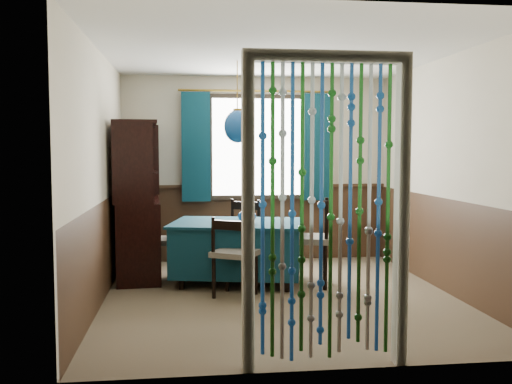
{
  "coord_description": "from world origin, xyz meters",
  "views": [
    {
      "loc": [
        -0.95,
        -5.74,
        1.52
      ],
      "look_at": [
        -0.19,
        0.47,
        1.05
      ],
      "focal_mm": 40.0,
      "sensor_mm": 36.0,
      "label": 1
    }
  ],
  "objects": [
    {
      "name": "pendant_lamp",
      "position": [
        -0.38,
        0.64,
        1.78
      ],
      "size": [
        0.3,
        0.3,
        0.91
      ],
      "color": "olive",
      "rests_on": "ceiling"
    },
    {
      "name": "wall_back",
      "position": [
        0.0,
        2.0,
        1.25
      ],
      "size": [
        3.6,
        0.0,
        3.6
      ],
      "primitive_type": "plane",
      "rotation": [
        1.57,
        0.0,
        0.0
      ],
      "color": "beige",
      "rests_on": "ground"
    },
    {
      "name": "floor",
      "position": [
        0.0,
        0.0,
        0.0
      ],
      "size": [
        4.0,
        4.0,
        0.0
      ],
      "primitive_type": "plane",
      "color": "brown",
      "rests_on": "ground"
    },
    {
      "name": "doorway",
      "position": [
        0.0,
        -1.94,
        1.05
      ],
      "size": [
        1.16,
        0.12,
        2.18
      ],
      "primitive_type": null,
      "color": "silver",
      "rests_on": "ground"
    },
    {
      "name": "wall_left",
      "position": [
        -1.8,
        0.0,
        1.25
      ],
      "size": [
        0.0,
        4.0,
        4.0
      ],
      "primitive_type": "plane",
      "rotation": [
        1.57,
        0.0,
        1.57
      ],
      "color": "beige",
      "rests_on": "ground"
    },
    {
      "name": "dining_table",
      "position": [
        -0.38,
        0.64,
        0.41
      ],
      "size": [
        1.64,
        1.3,
        0.7
      ],
      "rotation": [
        0.0,
        0.0,
        -0.21
      ],
      "color": "#0B2C39",
      "rests_on": "floor"
    },
    {
      "name": "bowl_shelf",
      "position": [
        -1.48,
        0.96,
        1.28
      ],
      "size": [
        0.21,
        0.21,
        0.05
      ],
      "primitive_type": "imported",
      "rotation": [
        0.0,
        0.0,
        -0.09
      ],
      "color": "beige",
      "rests_on": "sideboard"
    },
    {
      "name": "wall_right",
      "position": [
        1.8,
        0.0,
        1.25
      ],
      "size": [
        0.0,
        4.0,
        4.0
      ],
      "primitive_type": "plane",
      "rotation": [
        1.57,
        0.0,
        -1.57
      ],
      "color": "beige",
      "rests_on": "ground"
    },
    {
      "name": "ceiling",
      "position": [
        0.0,
        0.0,
        2.5
      ],
      "size": [
        4.0,
        4.0,
        0.0
      ],
      "primitive_type": "plane",
      "rotation": [
        3.14,
        0.0,
        0.0
      ],
      "color": "silver",
      "rests_on": "ground"
    },
    {
      "name": "chair_far",
      "position": [
        -0.27,
        1.29,
        0.47
      ],
      "size": [
        0.58,
        0.57,
        0.89
      ],
      "rotation": [
        0.0,
        0.0,
        2.68
      ],
      "color": "black",
      "rests_on": "floor"
    },
    {
      "name": "window",
      "position": [
        0.0,
        1.95,
        1.55
      ],
      "size": [
        1.32,
        0.12,
        1.42
      ],
      "primitive_type": "cube",
      "color": "black",
      "rests_on": "wall_back"
    },
    {
      "name": "wall_front",
      "position": [
        0.0,
        -2.0,
        1.25
      ],
      "size": [
        3.6,
        0.0,
        3.6
      ],
      "primitive_type": "plane",
      "rotation": [
        -1.57,
        0.0,
        0.0
      ],
      "color": "beige",
      "rests_on": "ground"
    },
    {
      "name": "wainscot_back",
      "position": [
        0.0,
        1.99,
        0.5
      ],
      "size": [
        3.6,
        0.0,
        3.6
      ],
      "primitive_type": "plane",
      "rotation": [
        1.57,
        0.0,
        0.0
      ],
      "color": "#362214",
      "rests_on": "ground"
    },
    {
      "name": "chair_right",
      "position": [
        0.42,
        0.42,
        0.51
      ],
      "size": [
        0.56,
        0.58,
        0.97
      ],
      "rotation": [
        0.0,
        0.0,
        1.33
      ],
      "color": "black",
      "rests_on": "floor"
    },
    {
      "name": "wainscot_left",
      "position": [
        -1.79,
        0.0,
        0.5
      ],
      "size": [
        0.0,
        4.0,
        4.0
      ],
      "primitive_type": "plane",
      "rotation": [
        1.57,
        0.0,
        1.57
      ],
      "color": "#362214",
      "rests_on": "ground"
    },
    {
      "name": "vase_table",
      "position": [
        -0.29,
        0.5,
        0.8
      ],
      "size": [
        0.22,
        0.22,
        0.19
      ],
      "primitive_type": "imported",
      "rotation": [
        0.0,
        0.0,
        0.18
      ],
      "color": "navy",
      "rests_on": "dining_table"
    },
    {
      "name": "chair_left",
      "position": [
        -1.19,
        0.87,
        0.46
      ],
      "size": [
        0.41,
        0.43,
        0.86
      ],
      "rotation": [
        0.0,
        0.0,
        -1.55
      ],
      "color": "black",
      "rests_on": "floor"
    },
    {
      "name": "wainscot_right",
      "position": [
        1.79,
        0.0,
        0.5
      ],
      "size": [
        0.0,
        4.0,
        4.0
      ],
      "primitive_type": "plane",
      "rotation": [
        1.57,
        0.0,
        -1.57
      ],
      "color": "#362214",
      "rests_on": "ground"
    },
    {
      "name": "wainscot_front",
      "position": [
        0.0,
        -1.99,
        0.5
      ],
      "size": [
        3.6,
        0.0,
        3.6
      ],
      "primitive_type": "plane",
      "rotation": [
        -1.57,
        0.0,
        0.0
      ],
      "color": "#362214",
      "rests_on": "ground"
    },
    {
      "name": "vase_sideboard",
      "position": [
        -1.48,
        1.45,
        1.01
      ],
      "size": [
        0.19,
        0.19,
        0.18
      ],
      "primitive_type": "imported",
      "rotation": [
        0.0,
        0.0,
        -0.08
      ],
      "color": "beige",
      "rests_on": "sideboard"
    },
    {
      "name": "chair_near",
      "position": [
        -0.47,
        0.02,
        0.45
      ],
      "size": [
        0.56,
        0.55,
        0.84
      ],
      "rotation": [
        0.0,
        0.0,
        -0.52
      ],
      "color": "black",
      "rests_on": "floor"
    },
    {
      "name": "sideboard",
      "position": [
        -1.54,
        1.2,
        0.63
      ],
      "size": [
        0.59,
        1.44,
        1.84
      ],
      "rotation": [
        0.0,
        0.0,
        0.07
      ],
      "color": "black",
      "rests_on": "floor"
    }
  ]
}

